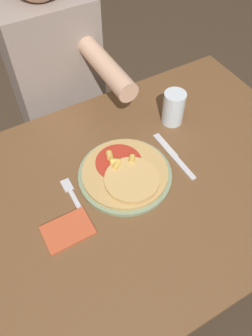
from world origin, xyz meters
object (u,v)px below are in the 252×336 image
(plate, at_px, (126,174))
(drinking_glass, at_px, (174,108))
(pizza, at_px, (127,172))
(fork, at_px, (74,198))
(knife, at_px, (175,156))
(person_diner, at_px, (60,87))
(dining_table, at_px, (131,204))

(plate, distance_m, drinking_glass, 0.30)
(plate, relative_size, drinking_glass, 2.39)
(pizza, distance_m, fork, 0.18)
(knife, bearing_deg, person_diner, 106.87)
(dining_table, relative_size, drinking_glass, 10.46)
(dining_table, bearing_deg, knife, 8.98)
(pizza, xyz_separation_m, fork, (-0.18, 0.01, -0.02))
(dining_table, bearing_deg, plate, 85.09)
(fork, xyz_separation_m, person_diner, (0.18, 0.56, -0.05))
(drinking_glass, bearing_deg, plate, -153.41)
(pizza, bearing_deg, dining_table, -95.33)
(dining_table, xyz_separation_m, knife, (0.18, 0.03, 0.11))
(drinking_glass, relative_size, person_diner, 0.10)
(knife, height_order, person_diner, person_diner)
(fork, relative_size, person_diner, 0.14)
(dining_table, relative_size, fork, 7.35)
(fork, bearing_deg, person_diner, 72.07)
(plate, bearing_deg, dining_table, -94.91)
(fork, height_order, knife, same)
(drinking_glass, height_order, person_diner, person_diner)
(knife, xyz_separation_m, person_diner, (-0.17, 0.57, -0.05))
(knife, bearing_deg, drinking_glass, 58.94)
(fork, bearing_deg, dining_table, -14.88)
(fork, height_order, drinking_glass, drinking_glass)
(dining_table, height_order, fork, fork)
(fork, bearing_deg, plate, -1.63)
(dining_table, height_order, pizza, pizza)
(person_diner, bearing_deg, fork, -107.93)
(pizza, bearing_deg, knife, -2.12)
(plate, xyz_separation_m, drinking_glass, (0.26, 0.13, 0.05))
(dining_table, xyz_separation_m, fork, (-0.17, 0.05, 0.11))
(plate, bearing_deg, pizza, -92.40)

